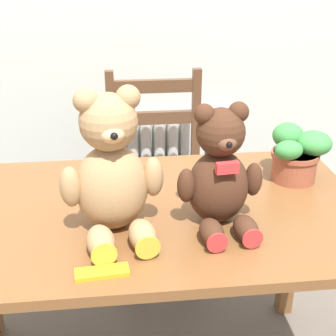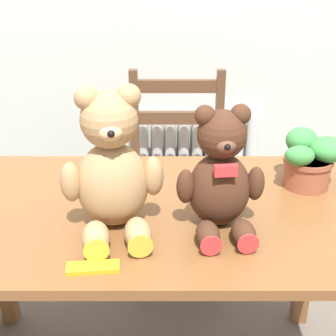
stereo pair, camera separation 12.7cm
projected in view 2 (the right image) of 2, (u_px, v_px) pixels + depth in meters
radiator at (196, 181)px, 2.61m from camera, size 0.66×0.10×0.68m
dining_table at (149, 237)px, 1.48m from camera, size 1.36×0.78×0.76m
wooden_chair_behind at (177, 180)px, 2.24m from camera, size 0.45×0.40×0.98m
teddy_bear_left at (112, 170)px, 1.26m from camera, size 0.29×0.30×0.41m
teddy_bear_right at (220, 177)px, 1.27m from camera, size 0.25×0.25×0.35m
potted_plant at (309, 159)px, 1.52m from camera, size 0.20×0.18×0.19m
chocolate_bar at (93, 267)px, 1.15m from camera, size 0.13×0.06×0.01m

